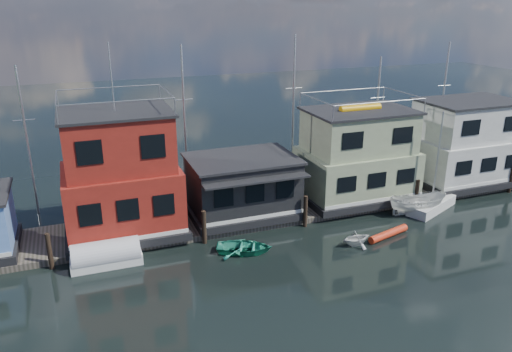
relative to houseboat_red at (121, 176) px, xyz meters
name	(u,v)px	position (x,y,z in m)	size (l,w,h in m)	color
ground	(331,310)	(8.50, -12.00, -4.10)	(160.00, 160.00, 0.00)	black
dock	(249,214)	(8.50, 0.00, -3.90)	(48.00, 5.00, 0.40)	#595147
houseboat_red	(121,176)	(0.00, 0.00, 0.00)	(7.40, 5.90, 11.86)	black
houseboat_dark	(242,186)	(8.00, -0.02, -1.69)	(7.40, 6.10, 4.06)	black
houseboat_green	(357,156)	(17.00, 0.00, -0.55)	(8.40, 5.90, 7.03)	black
houseboat_white	(465,144)	(27.00, 0.00, -0.57)	(8.40, 5.90, 6.66)	black
pilings	(259,219)	(8.17, -2.80, -3.00)	(42.28, 0.28, 2.20)	#2D2116
background_masts	(279,117)	(13.26, 6.00, 1.45)	(36.40, 0.16, 12.00)	silver
tarp_runabout	(106,256)	(-1.52, -3.46, -3.50)	(3.98, 1.63, 1.61)	silver
dinghy_white	(356,238)	(13.28, -6.40, -3.60)	(1.66, 1.93, 1.02)	silver
motorboat	(417,204)	(19.83, -3.80, -3.30)	(1.56, 4.14, 1.60)	silver
day_sailer	(431,204)	(21.36, -3.50, -3.68)	(4.84, 3.31, 7.28)	silver
dinghy_teal	(244,247)	(6.44, -4.85, -3.75)	(2.41, 3.38, 0.70)	#289476
red_kayak	(388,234)	(15.83, -6.17, -3.86)	(0.48, 0.48, 3.31)	red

